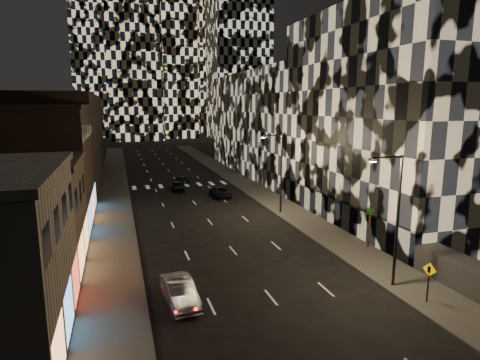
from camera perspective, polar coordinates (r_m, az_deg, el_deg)
sidewalk_left at (r=62.84m, az=-17.55°, el=-1.16°), size 4.00×120.00×0.15m
sidewalk_right at (r=65.65m, az=0.16°, el=-0.17°), size 4.00×120.00×0.15m
curb_left at (r=62.84m, az=-15.64°, el=-1.06°), size 0.20×120.00×0.15m
curb_right at (r=65.07m, az=-1.61°, el=-0.27°), size 0.20×120.00×0.15m
retail_tan at (r=34.60m, az=-29.84°, el=-4.79°), size 10.00×10.00×8.00m
retail_brown at (r=46.25m, az=-26.75°, el=1.58°), size 10.00×15.00×12.00m
retail_filler_left at (r=72.26m, az=-23.40°, el=5.49°), size 10.00×40.00×14.00m
midrise_right at (r=46.36m, az=22.02°, el=8.18°), size 16.00×25.00×22.00m
midrise_base at (r=43.33m, az=13.16°, el=-4.18°), size 0.60×25.00×3.00m
plinth_right at (r=31.61m, az=29.72°, el=-11.89°), size 2.00×8.00×2.00m
midrise_filler_right at (r=74.58m, az=5.98°, el=7.97°), size 16.00×40.00×18.00m
tower_center_low at (r=155.80m, az=-15.24°, el=23.29°), size 18.00×18.00×95.00m
streetlight_near at (r=28.61m, az=21.18°, el=-4.28°), size 2.55×0.25×9.00m
streetlight_far at (r=45.64m, az=5.61°, el=1.74°), size 2.55×0.25×9.00m
car_silver_parked at (r=26.47m, az=-8.58°, el=-15.42°), size 2.09×4.89×1.57m
car_dark_midlane at (r=59.42m, az=-8.84°, el=-0.84°), size 1.70×4.09×1.38m
car_dark_oncoming at (r=65.03m, az=-8.26°, el=0.09°), size 1.88×4.26×1.22m
car_dark_rightlane at (r=54.55m, az=-2.78°, el=-1.78°), size 2.27×4.78×1.32m
ped_sign at (r=28.17m, az=25.28°, el=-12.21°), size 0.30×0.84×2.60m
palm_tree at (r=36.51m, az=18.01°, el=-4.81°), size 1.75×1.71×3.42m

